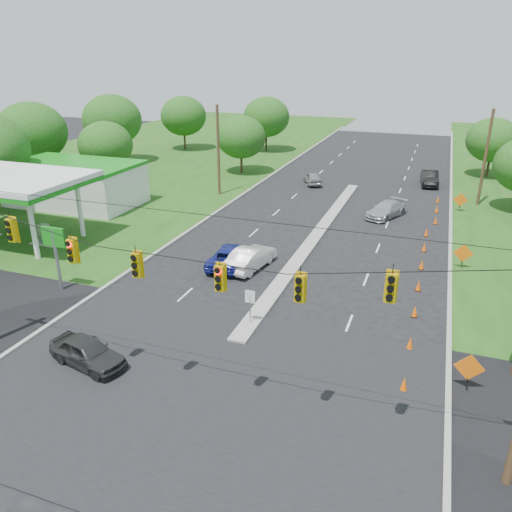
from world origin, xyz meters
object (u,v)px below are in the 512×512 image
at_px(white_sedan, 251,258).
at_px(blue_pickup, 231,256).
at_px(gas_station, 65,182).
at_px(black_sedan, 87,352).

bearing_deg(white_sedan, blue_pickup, 10.07).
relative_size(gas_station, blue_pickup, 3.92).
bearing_deg(blue_pickup, black_sedan, 78.70).
bearing_deg(gas_station, black_sedan, -48.76).
bearing_deg(blue_pickup, white_sedan, 177.22).
bearing_deg(gas_station, white_sedan, -18.53).
relative_size(black_sedan, blue_pickup, 0.80).
relative_size(gas_station, black_sedan, 4.88).
height_order(black_sedan, white_sedan, white_sedan).
xyz_separation_m(gas_station, blue_pickup, (19.52, -7.05, -1.88)).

